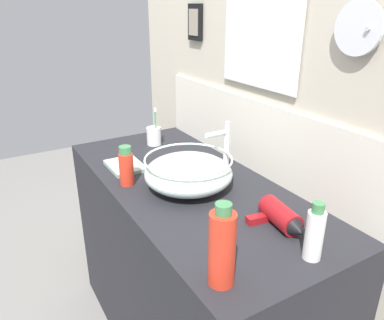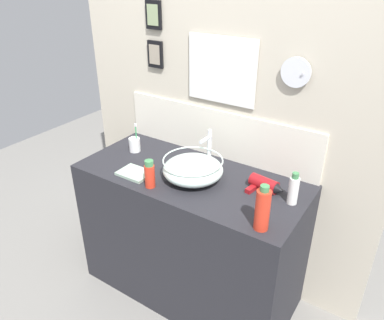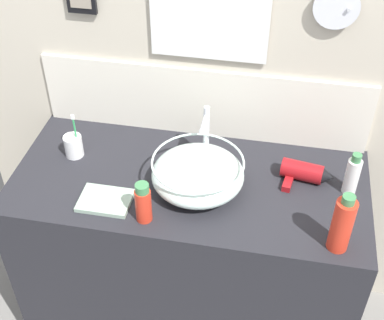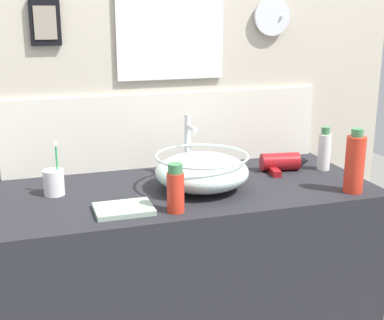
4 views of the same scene
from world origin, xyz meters
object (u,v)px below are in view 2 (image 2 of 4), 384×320
Objects in this scene: lotion_bottle at (150,174)px; hand_towel at (135,173)px; hair_drier at (266,185)px; toothbrush_cup at (135,144)px; spray_bottle at (293,190)px; soap_dispenser at (263,209)px; faucet at (208,147)px; glass_bowl_sink at (193,169)px.

lotion_bottle reaches higher than hand_towel.
toothbrush_cup is at bearing -178.49° from hair_drier.
lotion_bottle is at bearing -158.66° from spray_bottle.
toothbrush_cup is 1.09× the size of spray_bottle.
hair_drier is at bearing 20.18° from hand_towel.
soap_dispenser is at bearing -3.90° from hand_towel.
faucet reaches higher than hair_drier.
hand_towel is at bearing -165.58° from spray_bottle.
hair_drier is 0.33m from soap_dispenser.
toothbrush_cup is at bearing 141.52° from lotion_bottle.
glass_bowl_sink is 0.54m from spray_bottle.
hair_drier is at bearing 167.49° from spray_bottle.
spray_bottle is 1.10× the size of lotion_bottle.
soap_dispenser is (0.99, -0.28, 0.06)m from toothbrush_cup.
lotion_bottle is (0.35, -0.28, 0.03)m from toothbrush_cup.
hand_towel is (0.20, -0.23, -0.04)m from toothbrush_cup.
soap_dispenser reaches higher than hair_drier.
spray_bottle reaches higher than lotion_bottle.
toothbrush_cup is (-0.50, 0.09, -0.02)m from glass_bowl_sink.
glass_bowl_sink is 0.17m from faucet.
hand_towel is (-0.84, -0.22, -0.07)m from spray_bottle.
soap_dispenser is at bearing -21.12° from glass_bowl_sink.
hand_towel is at bearing -49.27° from toothbrush_cup.
lotion_bottle is (-0.15, -0.19, 0.01)m from glass_bowl_sink.
faucet is 0.55m from spray_bottle.
hair_drier is (0.38, 0.12, -0.03)m from glass_bowl_sink.
spray_bottle reaches higher than hand_towel.
faucet is at bearing 171.61° from spray_bottle.
soap_dispenser is at bearing -99.53° from spray_bottle.
spray_bottle is (1.04, -0.01, 0.03)m from toothbrush_cup.
hair_drier is 0.88m from toothbrush_cup.
toothbrush_cup is 0.45m from lotion_bottle.
hand_towel is (-0.31, -0.30, -0.13)m from faucet.
hand_towel is at bearing -156.14° from glass_bowl_sink.
soap_dispenser is 0.80m from hand_towel.
spray_bottle is (0.54, -0.08, -0.06)m from faucet.
faucet is 1.18× the size of hair_drier.
lotion_bottle is at bearing -128.76° from glass_bowl_sink.
lotion_bottle is (-0.53, -0.30, 0.04)m from hair_drier.
soap_dispenser is (0.49, -0.35, -0.03)m from faucet.
hair_drier is at bearing 1.51° from toothbrush_cup.
faucet reaches higher than glass_bowl_sink.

